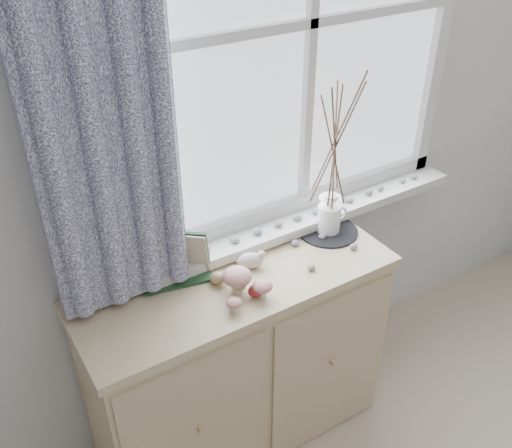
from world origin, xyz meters
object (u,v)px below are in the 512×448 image
botanical_book (178,262)px  twig_pitcher (335,141)px  toadstool_cluster (242,282)px  sideboard (240,362)px

botanical_book → twig_pitcher: twig_pitcher is taller
twig_pitcher → botanical_book: bearing=-157.9°
toadstool_cluster → twig_pitcher: (0.50, 0.16, 0.35)m
botanical_book → toadstool_cluster: botanical_book is taller
twig_pitcher → sideboard: bearing=-148.2°
toadstool_cluster → sideboard: bearing=71.2°
toadstool_cluster → twig_pitcher: 0.63m
sideboard → botanical_book: size_ratio=4.12×
botanical_book → toadstool_cluster: bearing=-33.5°
botanical_book → sideboard: bearing=-11.8°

